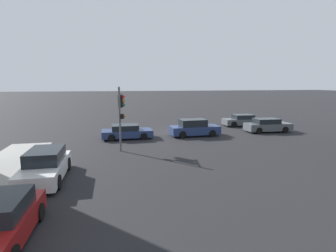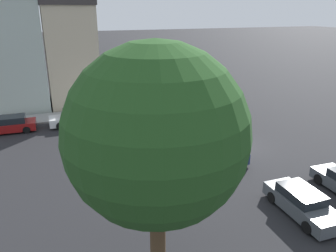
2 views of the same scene
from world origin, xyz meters
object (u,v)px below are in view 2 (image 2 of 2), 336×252
(traffic_signal, at_px, (144,97))
(parked_car_0, at_px, (76,117))
(crossing_car_3, at_px, (188,122))
(parked_car_1, at_px, (12,124))
(crossing_car_1, at_px, (302,203))
(crossing_car_2, at_px, (221,147))
(street_tree, at_px, (156,136))

(traffic_signal, distance_m, parked_car_0, 7.24)
(traffic_signal, bearing_deg, parked_car_0, -117.72)
(crossing_car_3, relative_size, parked_car_1, 1.09)
(parked_car_1, bearing_deg, crossing_car_3, 163.59)
(traffic_signal, height_order, crossing_car_3, traffic_signal)
(parked_car_0, bearing_deg, crossing_car_1, 117.39)
(parked_car_0, relative_size, parked_car_1, 1.14)
(crossing_car_3, bearing_deg, crossing_car_2, -2.01)
(crossing_car_1, bearing_deg, street_tree, -70.77)
(crossing_car_3, xyz_separation_m, parked_car_0, (4.61, 9.38, 0.13))
(traffic_signal, relative_size, crossing_car_2, 1.00)
(crossing_car_1, distance_m, crossing_car_2, 7.90)
(parked_car_1, bearing_deg, crossing_car_2, 144.63)
(crossing_car_2, bearing_deg, crossing_car_1, 1.16)
(crossing_car_3, distance_m, parked_car_0, 10.45)
(crossing_car_2, relative_size, parked_car_1, 1.14)
(parked_car_0, bearing_deg, crossing_car_2, 130.65)
(parked_car_0, distance_m, parked_car_1, 5.47)
(crossing_car_1, xyz_separation_m, parked_car_0, (18.75, 9.64, 0.08))
(crossing_car_3, height_order, parked_car_1, parked_car_1)
(crossing_car_1, distance_m, parked_car_0, 21.08)
(traffic_signal, distance_m, crossing_car_2, 8.17)
(crossing_car_3, xyz_separation_m, parked_car_1, (4.79, 14.85, 0.07))
(crossing_car_3, height_order, parked_car_0, parked_car_0)
(crossing_car_1, xyz_separation_m, crossing_car_3, (14.14, 0.26, -0.05))
(crossing_car_2, distance_m, parked_car_0, 14.28)
(street_tree, bearing_deg, crossing_car_2, -38.83)
(street_tree, bearing_deg, crossing_car_3, -27.22)
(crossing_car_2, distance_m, crossing_car_3, 6.25)
(traffic_signal, relative_size, crossing_car_3, 1.04)
(traffic_signal, xyz_separation_m, crossing_car_2, (-6.81, -3.78, -2.45))
(street_tree, bearing_deg, parked_car_0, 1.80)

